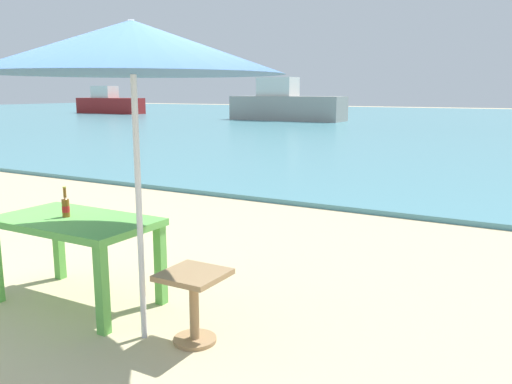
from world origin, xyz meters
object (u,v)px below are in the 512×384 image
object	(u,v)px
beer_bottle_amber	(66,206)
boat_barge	(286,105)
boat_fishing_trawler	(109,104)
side_table_wood	(194,297)
picnic_table_green	(75,231)
patio_umbrella	(132,48)

from	to	relation	value
beer_bottle_amber	boat_barge	distance (m)	27.98
boat_fishing_trawler	side_table_wood	bearing A→B (deg)	-44.34
picnic_table_green	patio_umbrella	world-z (taller)	patio_umbrella
boat_fishing_trawler	boat_barge	distance (m)	16.68
boat_fishing_trawler	boat_barge	world-z (taller)	boat_barge
picnic_table_green	side_table_wood	distance (m)	1.36
patio_umbrella	side_table_wood	distance (m)	1.81
boat_barge	patio_umbrella	bearing A→B (deg)	-65.67
picnic_table_green	side_table_wood	world-z (taller)	picnic_table_green
side_table_wood	picnic_table_green	bearing A→B (deg)	175.48
patio_umbrella	beer_bottle_amber	bearing A→B (deg)	167.34
picnic_table_green	side_table_wood	size ratio (longest dim) A/B	2.59
boat_fishing_trawler	patio_umbrella	bearing A→B (deg)	-44.85
boat_fishing_trawler	boat_barge	size ratio (longest dim) A/B	0.83
beer_bottle_amber	patio_umbrella	size ratio (longest dim) A/B	0.12
side_table_wood	boat_fishing_trawler	size ratio (longest dim) A/B	0.09
beer_bottle_amber	picnic_table_green	bearing A→B (deg)	-0.94
picnic_table_green	boat_barge	distance (m)	28.03
side_table_wood	boat_barge	world-z (taller)	boat_barge
boat_fishing_trawler	beer_bottle_amber	bearing A→B (deg)	-45.69
beer_bottle_amber	patio_umbrella	bearing A→B (deg)	-12.66
patio_umbrella	boat_barge	size ratio (longest dim) A/B	0.33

